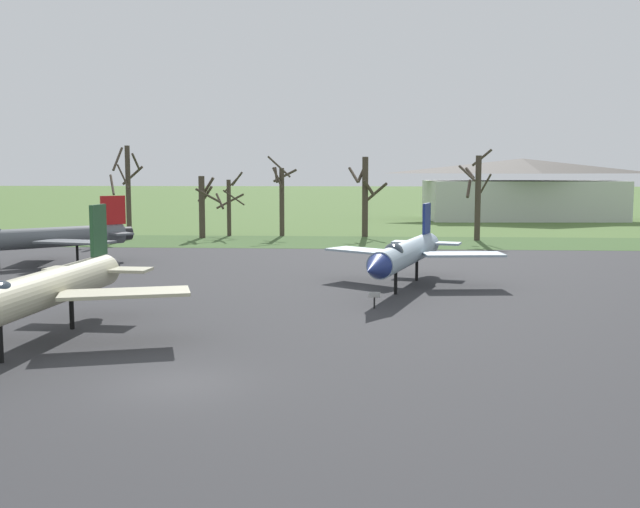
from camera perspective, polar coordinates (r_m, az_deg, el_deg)
The scene contains 14 objects.
ground_plane at distance 23.52m, azimuth -10.92°, elevation -9.84°, with size 600.00×600.00×0.00m, color #4C6B33.
asphalt_apron at distance 37.80m, azimuth -5.21°, elevation -3.54°, with size 108.34×49.84×0.05m, color #333335.
grass_verge_strip at distance 68.27m, azimuth -1.21°, elevation 0.92°, with size 168.34×12.00×0.06m, color #3C5A2C.
jet_fighter_front_left at distance 53.88m, azimuth -21.08°, elevation 1.17°, with size 12.05×11.55×4.75m.
jet_fighter_front_right at distance 41.24m, azimuth 6.53°, elevation 0.04°, with size 10.26×14.41×4.53m.
info_placard_front_right at distance 35.26m, azimuth 4.19°, elevation -3.41°, with size 0.56×0.21×0.85m.
jet_fighter_rear_center at distance 29.32m, azimuth -21.13°, elevation -2.76°, with size 11.34×14.97×5.04m.
bare_tree_far_left at distance 72.77m, azimuth -14.56°, elevation 4.91°, with size 3.29×3.30×8.90m.
bare_tree_left_of_center at distance 73.13m, azimuth -8.97°, elevation 3.77°, with size 2.55×3.10×6.05m.
bare_tree_center at distance 75.04m, azimuth -6.97°, elevation 3.85°, with size 3.22×3.28×6.46m.
bare_tree_right_of_center at distance 74.38m, azimuth -2.97°, elevation 4.48°, with size 2.75×2.84×8.02m.
bare_tree_far_right at distance 73.65m, azimuth 3.50°, elevation 4.62°, with size 3.94×3.89×7.91m.
bare_tree_backdrop_extra at distance 70.96m, azimuth 11.92°, elevation 4.57°, with size 3.15×3.14×8.59m.
visitor_building at distance 104.48m, azimuth 15.17°, elevation 4.75°, with size 27.10×15.00×8.20m.
Camera 1 is at (5.80, -21.84, 6.52)m, focal length 41.77 mm.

